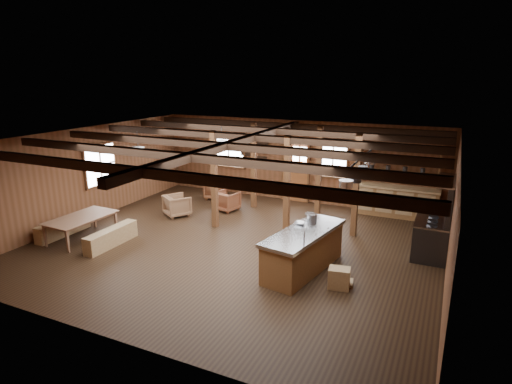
% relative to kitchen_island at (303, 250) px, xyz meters
% --- Properties ---
extents(room, '(10.04, 9.04, 2.84)m').
position_rel_kitchen_island_xyz_m(room, '(-2.05, 0.64, 0.92)').
color(room, black).
rests_on(room, ground).
extents(ceiling_joists, '(9.80, 8.82, 0.18)m').
position_rel_kitchen_island_xyz_m(ceiling_joists, '(-2.05, 0.82, 2.20)').
color(ceiling_joists, black).
rests_on(ceiling_joists, ceiling).
extents(timber_posts, '(3.95, 2.35, 2.80)m').
position_rel_kitchen_island_xyz_m(timber_posts, '(-1.53, 2.72, 0.92)').
color(timber_posts, '#432913').
rests_on(timber_posts, floor).
extents(back_door, '(1.02, 0.08, 2.15)m').
position_rel_kitchen_island_xyz_m(back_door, '(-2.05, 5.09, 0.40)').
color(back_door, brown).
rests_on(back_door, floor).
extents(window_back_left, '(1.32, 0.06, 1.32)m').
position_rel_kitchen_island_xyz_m(window_back_left, '(-4.65, 5.10, 1.12)').
color(window_back_left, white).
rests_on(window_back_left, wall_back).
extents(window_back_right, '(1.02, 0.06, 1.32)m').
position_rel_kitchen_island_xyz_m(window_back_right, '(-0.75, 5.10, 1.12)').
color(window_back_right, white).
rests_on(window_back_right, wall_back).
extents(window_left, '(0.14, 1.24, 1.32)m').
position_rel_kitchen_island_xyz_m(window_left, '(-7.01, 1.14, 1.12)').
color(window_left, white).
rests_on(window_left, wall_back).
extents(notice_boards, '(1.08, 0.03, 0.90)m').
position_rel_kitchen_island_xyz_m(notice_boards, '(-3.54, 5.10, 1.16)').
color(notice_boards, white).
rests_on(notice_boards, wall_back).
extents(back_counter, '(2.55, 0.60, 2.45)m').
position_rel_kitchen_island_xyz_m(back_counter, '(1.35, 4.84, 0.12)').
color(back_counter, brown).
rests_on(back_counter, floor).
extents(pendant_lamps, '(1.86, 2.36, 0.66)m').
position_rel_kitchen_island_xyz_m(pendant_lamps, '(-4.30, 1.64, 1.77)').
color(pendant_lamps, '#303033').
rests_on(pendant_lamps, ceiling).
extents(pot_rack, '(0.43, 3.00, 0.46)m').
position_rel_kitchen_island_xyz_m(pot_rack, '(1.02, 0.81, 1.77)').
color(pot_rack, '#303033').
rests_on(pot_rack, ceiling).
extents(kitchen_island, '(1.30, 2.61, 1.20)m').
position_rel_kitchen_island_xyz_m(kitchen_island, '(0.00, 0.00, 0.00)').
color(kitchen_island, brown).
rests_on(kitchen_island, floor).
extents(step_stool, '(0.54, 0.43, 0.44)m').
position_rel_kitchen_island_xyz_m(step_stool, '(0.95, -0.49, -0.26)').
color(step_stool, brown).
rests_on(step_stool, floor).
extents(commercial_range, '(0.80, 1.56, 1.93)m').
position_rel_kitchen_island_xyz_m(commercial_range, '(2.60, 2.15, 0.15)').
color(commercial_range, '#303033').
rests_on(commercial_range, floor).
extents(dining_table, '(1.07, 1.84, 0.63)m').
position_rel_kitchen_island_xyz_m(dining_table, '(-5.95, -0.73, -0.16)').
color(dining_table, brown).
rests_on(dining_table, floor).
extents(bench_wall, '(0.31, 1.64, 0.45)m').
position_rel_kitchen_island_xyz_m(bench_wall, '(-6.70, -0.73, -0.25)').
color(bench_wall, brown).
rests_on(bench_wall, floor).
extents(bench_aisle, '(0.31, 1.66, 0.46)m').
position_rel_kitchen_island_xyz_m(bench_aisle, '(-4.97, -0.73, -0.25)').
color(bench_aisle, brown).
rests_on(bench_aisle, floor).
extents(armchair_a, '(0.95, 0.96, 0.69)m').
position_rel_kitchen_island_xyz_m(armchair_a, '(-4.71, 4.20, -0.13)').
color(armchair_a, brown).
rests_on(armchair_a, floor).
extents(armchair_b, '(0.80, 0.82, 0.64)m').
position_rel_kitchen_island_xyz_m(armchair_b, '(-3.68, 3.13, -0.16)').
color(armchair_b, brown).
rests_on(armchair_b, floor).
extents(armchair_c, '(0.99, 1.00, 0.67)m').
position_rel_kitchen_island_xyz_m(armchair_c, '(-4.83, 2.01, -0.15)').
color(armchair_c, brown).
rests_on(armchair_c, floor).
extents(counter_pot, '(0.29, 0.29, 0.17)m').
position_rel_kitchen_island_xyz_m(counter_pot, '(-0.08, 0.72, 0.55)').
color(counter_pot, '#B0B2B7').
rests_on(counter_pot, kitchen_island).
extents(bowl, '(0.24, 0.24, 0.06)m').
position_rel_kitchen_island_xyz_m(bowl, '(-0.24, 0.38, 0.49)').
color(bowl, silver).
rests_on(bowl, kitchen_island).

